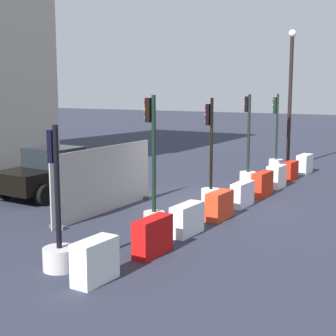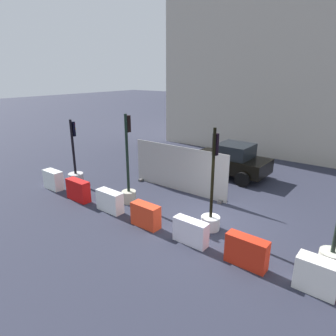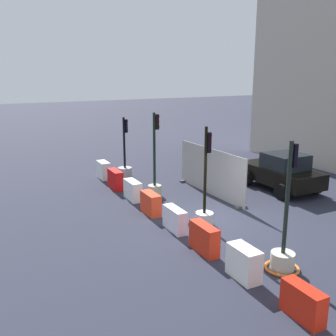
{
  "view_description": "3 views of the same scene",
  "coord_description": "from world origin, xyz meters",
  "px_view_note": "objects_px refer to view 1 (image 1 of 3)",
  "views": [
    {
      "loc": [
        -14.8,
        -7.26,
        3.77
      ],
      "look_at": [
        -2.89,
        -0.34,
        1.58
      ],
      "focal_mm": 53.55,
      "sensor_mm": 36.0,
      "label": 1
    },
    {
      "loc": [
        4.35,
        -8.3,
        5.08
      ],
      "look_at": [
        -2.02,
        0.2,
        1.65
      ],
      "focal_mm": 31.71,
      "sensor_mm": 36.0,
      "label": 2
    },
    {
      "loc": [
        10.68,
        -7.41,
        5.22
      ],
      "look_at": [
        -2.17,
        -0.46,
        1.58
      ],
      "focal_mm": 41.37,
      "sensor_mm": 36.0,
      "label": 3
    }
  ],
  "objects_px": {
    "traffic_light_4": "(276,159)",
    "construction_barrier_6": "(276,177)",
    "construction_barrier_2": "(187,220)",
    "construction_barrier_8": "(305,164)",
    "construction_barrier_0": "(95,261)",
    "construction_barrier_7": "(290,171)",
    "traffic_light_1": "(154,199)",
    "traffic_light_2": "(211,182)",
    "construction_barrier_5": "(262,184)",
    "street_lamp_post": "(290,90)",
    "construction_barrier_1": "(153,236)",
    "construction_barrier_3": "(219,205)",
    "car_black_sedan": "(51,172)",
    "construction_barrier_4": "(242,194)",
    "traffic_light_3": "(248,171)",
    "traffic_light_0": "(59,245)"
  },
  "relations": [
    {
      "from": "traffic_light_1",
      "to": "construction_barrier_2",
      "type": "bearing_deg",
      "value": -90.83
    },
    {
      "from": "construction_barrier_5",
      "to": "construction_barrier_6",
      "type": "distance_m",
      "value": 1.75
    },
    {
      "from": "construction_barrier_3",
      "to": "car_black_sedan",
      "type": "distance_m",
      "value": 6.58
    },
    {
      "from": "construction_barrier_0",
      "to": "construction_barrier_8",
      "type": "xyz_separation_m",
      "value": [
        14.81,
        -0.12,
        -0.0
      ]
    },
    {
      "from": "construction_barrier_4",
      "to": "construction_barrier_3",
      "type": "bearing_deg",
      "value": -179.49
    },
    {
      "from": "traffic_light_4",
      "to": "construction_barrier_1",
      "type": "distance_m",
      "value": 12.9
    },
    {
      "from": "construction_barrier_7",
      "to": "car_black_sedan",
      "type": "distance_m",
      "value": 9.78
    },
    {
      "from": "construction_barrier_0",
      "to": "construction_barrier_7",
      "type": "distance_m",
      "value": 12.97
    },
    {
      "from": "construction_barrier_1",
      "to": "construction_barrier_2",
      "type": "height_order",
      "value": "construction_barrier_1"
    },
    {
      "from": "traffic_light_4",
      "to": "construction_barrier_2",
      "type": "xyz_separation_m",
      "value": [
        -11.02,
        -1.24,
        -0.18
      ]
    },
    {
      "from": "construction_barrier_0",
      "to": "traffic_light_2",
      "type": "bearing_deg",
      "value": 8.1
    },
    {
      "from": "construction_barrier_2",
      "to": "construction_barrier_8",
      "type": "bearing_deg",
      "value": -0.46
    },
    {
      "from": "traffic_light_4",
      "to": "construction_barrier_6",
      "type": "height_order",
      "value": "traffic_light_4"
    },
    {
      "from": "construction_barrier_5",
      "to": "street_lamp_post",
      "type": "xyz_separation_m",
      "value": [
        6.96,
        1.2,
        3.27
      ]
    },
    {
      "from": "construction_barrier_0",
      "to": "car_black_sedan",
      "type": "height_order",
      "value": "car_black_sedan"
    },
    {
      "from": "street_lamp_post",
      "to": "construction_barrier_1",
      "type": "bearing_deg",
      "value": -175.23
    },
    {
      "from": "construction_barrier_3",
      "to": "construction_barrier_7",
      "type": "distance_m",
      "value": 7.33
    },
    {
      "from": "construction_barrier_5",
      "to": "construction_barrier_8",
      "type": "distance_m",
      "value": 5.53
    },
    {
      "from": "traffic_light_4",
      "to": "construction_barrier_4",
      "type": "relative_size",
      "value": 3.12
    },
    {
      "from": "construction_barrier_1",
      "to": "street_lamp_post",
      "type": "relative_size",
      "value": 0.18
    },
    {
      "from": "construction_barrier_0",
      "to": "construction_barrier_8",
      "type": "bearing_deg",
      "value": -0.47
    },
    {
      "from": "traffic_light_4",
      "to": "construction_barrier_3",
      "type": "xyz_separation_m",
      "value": [
        -9.15,
        -1.32,
        -0.17
      ]
    },
    {
      "from": "construction_barrier_0",
      "to": "construction_barrier_7",
      "type": "bearing_deg",
      "value": -0.09
    },
    {
      "from": "construction_barrier_5",
      "to": "construction_barrier_4",
      "type": "bearing_deg",
      "value": 179.14
    },
    {
      "from": "traffic_light_3",
      "to": "construction_barrier_0",
      "type": "relative_size",
      "value": 3.51
    },
    {
      "from": "traffic_light_3",
      "to": "street_lamp_post",
      "type": "relative_size",
      "value": 0.55
    },
    {
      "from": "street_lamp_post",
      "to": "construction_barrier_5",
      "type": "bearing_deg",
      "value": -170.22
    },
    {
      "from": "traffic_light_3",
      "to": "construction_barrier_4",
      "type": "bearing_deg",
      "value": -161.24
    },
    {
      "from": "construction_barrier_8",
      "to": "car_black_sedan",
      "type": "bearing_deg",
      "value": 144.26
    },
    {
      "from": "traffic_light_2",
      "to": "construction_barrier_8",
      "type": "distance_m",
      "value": 7.39
    },
    {
      "from": "construction_barrier_8",
      "to": "construction_barrier_3",
      "type": "bearing_deg",
      "value": 179.91
    },
    {
      "from": "construction_barrier_1",
      "to": "street_lamp_post",
      "type": "height_order",
      "value": "street_lamp_post"
    },
    {
      "from": "construction_barrier_0",
      "to": "construction_barrier_6",
      "type": "relative_size",
      "value": 1.03
    },
    {
      "from": "traffic_light_1",
      "to": "construction_barrier_1",
      "type": "height_order",
      "value": "traffic_light_1"
    },
    {
      "from": "construction_barrier_7",
      "to": "construction_barrier_5",
      "type": "bearing_deg",
      "value": -178.51
    },
    {
      "from": "construction_barrier_1",
      "to": "construction_barrier_6",
      "type": "xyz_separation_m",
      "value": [
        9.07,
        0.06,
        -0.0
      ]
    },
    {
      "from": "construction_barrier_1",
      "to": "street_lamp_post",
      "type": "distance_m",
      "value": 14.7
    },
    {
      "from": "construction_barrier_4",
      "to": "traffic_light_0",
      "type": "bearing_deg",
      "value": 170.79
    },
    {
      "from": "construction_barrier_7",
      "to": "construction_barrier_1",
      "type": "bearing_deg",
      "value": -179.54
    },
    {
      "from": "traffic_light_2",
      "to": "construction_barrier_4",
      "type": "height_order",
      "value": "traffic_light_2"
    },
    {
      "from": "traffic_light_4",
      "to": "construction_barrier_8",
      "type": "bearing_deg",
      "value": -89.26
    },
    {
      "from": "traffic_light_4",
      "to": "construction_barrier_0",
      "type": "bearing_deg",
      "value": -175.31
    },
    {
      "from": "construction_barrier_6",
      "to": "construction_barrier_0",
      "type": "bearing_deg",
      "value": 179.72
    },
    {
      "from": "construction_barrier_7",
      "to": "construction_barrier_2",
      "type": "bearing_deg",
      "value": -179.94
    },
    {
      "from": "construction_barrier_5",
      "to": "construction_barrier_7",
      "type": "height_order",
      "value": "construction_barrier_5"
    },
    {
      "from": "traffic_light_3",
      "to": "construction_barrier_0",
      "type": "height_order",
      "value": "traffic_light_3"
    },
    {
      "from": "construction_barrier_6",
      "to": "traffic_light_4",
      "type": "bearing_deg",
      "value": 18.62
    },
    {
      "from": "construction_barrier_0",
      "to": "construction_barrier_4",
      "type": "bearing_deg",
      "value": -0.69
    },
    {
      "from": "construction_barrier_4",
      "to": "car_black_sedan",
      "type": "xyz_separation_m",
      "value": [
        -1.8,
        6.55,
        0.43
      ]
    },
    {
      "from": "traffic_light_4",
      "to": "construction_barrier_7",
      "type": "height_order",
      "value": "traffic_light_4"
    }
  ]
}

